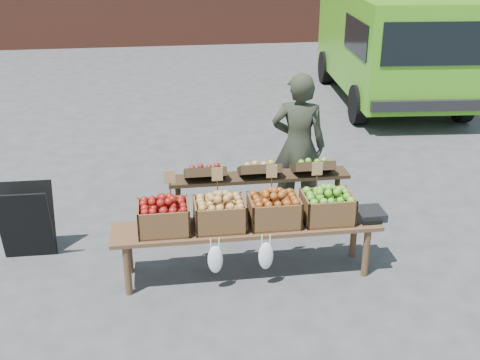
{
  "coord_description": "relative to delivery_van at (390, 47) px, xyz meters",
  "views": [
    {
      "loc": [
        -0.17,
        -4.98,
        3.37
      ],
      "look_at": [
        0.65,
        0.82,
        0.85
      ],
      "focal_mm": 45.0,
      "sensor_mm": 36.0,
      "label": 1
    }
  ],
  "objects": [
    {
      "name": "vendor",
      "position": [
        -2.99,
        -4.85,
        -0.19
      ],
      "size": [
        0.75,
        0.6,
        1.79
      ],
      "primitive_type": "imported",
      "rotation": [
        0.0,
        0.0,
        2.84
      ],
      "color": "#292D20",
      "rests_on": "ground"
    },
    {
      "name": "back_table",
      "position": [
        -3.58,
        -5.46,
        -0.57
      ],
      "size": [
        2.1,
        0.44,
        1.04
      ],
      "primitive_type": null,
      "color": "#302214",
      "rests_on": "ground"
    },
    {
      "name": "weighing_scale",
      "position": [
        -2.57,
        -6.18,
        -0.48
      ],
      "size": [
        0.34,
        0.3,
        0.08
      ],
      "primitive_type": "cube",
      "color": "black",
      "rests_on": "display_bench"
    },
    {
      "name": "display_bench",
      "position": [
        -3.82,
        -6.18,
        -0.8
      ],
      "size": [
        2.7,
        0.56,
        0.57
      ],
      "primitive_type": null,
      "color": "#533722",
      "rests_on": "ground"
    },
    {
      "name": "crate_russet_pears",
      "position": [
        -4.1,
        -6.18,
        -0.38
      ],
      "size": [
        0.5,
        0.4,
        0.28
      ],
      "primitive_type": null,
      "color": "#A68F37",
      "rests_on": "display_bench"
    },
    {
      "name": "crate_green_apples",
      "position": [
        -3.0,
        -6.18,
        -0.38
      ],
      "size": [
        0.5,
        0.4,
        0.28
      ],
      "primitive_type": null,
      "color": "#619630",
      "rests_on": "display_bench"
    },
    {
      "name": "crate_red_apples",
      "position": [
        -3.55,
        -6.18,
        -0.38
      ],
      "size": [
        0.5,
        0.4,
        0.28
      ],
      "primitive_type": null,
      "color": "brown",
      "rests_on": "display_bench"
    },
    {
      "name": "ground",
      "position": [
        -4.47,
        -6.5,
        -1.09
      ],
      "size": [
        80.0,
        80.0,
        0.0
      ],
      "primitive_type": "plane",
      "color": "#424245"
    },
    {
      "name": "chalkboard_sign",
      "position": [
        -6.1,
        -5.47,
        -0.67
      ],
      "size": [
        0.55,
        0.31,
        0.83
      ],
      "primitive_type": null,
      "rotation": [
        0.0,
        0.0,
        -0.01
      ],
      "color": "black",
      "rests_on": "ground"
    },
    {
      "name": "crate_golden_apples",
      "position": [
        -4.65,
        -6.18,
        -0.38
      ],
      "size": [
        0.5,
        0.4,
        0.28
      ],
      "primitive_type": null,
      "color": "#660B0E",
      "rests_on": "display_bench"
    },
    {
      "name": "delivery_van",
      "position": [
        0.0,
        0.0,
        0.0
      ],
      "size": [
        2.59,
        5.0,
        2.17
      ],
      "primitive_type": null,
      "rotation": [
        0.0,
        0.0,
        -0.08
      ],
      "color": "#4BA01B",
      "rests_on": "ground"
    }
  ]
}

